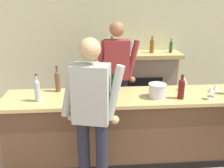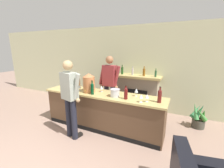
{
  "view_description": "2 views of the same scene",
  "coord_description": "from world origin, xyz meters",
  "views": [
    {
      "loc": [
        -0.17,
        -0.85,
        2.11
      ],
      "look_at": [
        0.07,
        2.28,
        1.04
      ],
      "focal_mm": 40.0,
      "sensor_mm": 36.0,
      "label": 1
    },
    {
      "loc": [
        1.99,
        -0.97,
        2.03
      ],
      "look_at": [
        0.41,
        2.32,
        1.15
      ],
      "focal_mm": 24.0,
      "sensor_mm": 36.0,
      "label": 2
    }
  ],
  "objects": [
    {
      "name": "wine_glass_by_dispenser",
      "position": [
        -0.42,
        2.08,
        1.04
      ],
      "size": [
        0.08,
        0.08,
        0.15
      ],
      "color": "silver",
      "rests_on": "bar_counter"
    },
    {
      "name": "person_customer",
      "position": [
        -0.2,
        1.45,
        0.99
      ],
      "size": [
        0.64,
        0.37,
        1.78
      ],
      "color": "#1E202C",
      "rests_on": "ground_plane"
    },
    {
      "name": "wine_bottle_port_short",
      "position": [
        0.91,
        1.97,
        1.08
      ],
      "size": [
        0.08,
        0.08,
        0.31
      ],
      "color": "#5A1312",
      "rests_on": "bar_counter"
    },
    {
      "name": "wine_glass_near_bucket",
      "position": [
        1.36,
        2.0,
        1.06
      ],
      "size": [
        0.08,
        0.08,
        0.17
      ],
      "color": "silver",
      "rests_on": "bar_counter"
    },
    {
      "name": "wine_glass_mid_counter",
      "position": [
        1.26,
        1.92,
        1.06
      ],
      "size": [
        0.08,
        0.08,
        0.17
      ],
      "color": "silver",
      "rests_on": "bar_counter"
    },
    {
      "name": "wine_bottle_rose_blush",
      "position": [
        0.05,
        1.95,
        1.09
      ],
      "size": [
        0.08,
        0.08,
        0.35
      ],
      "color": "#073A1D",
      "rests_on": "bar_counter"
    },
    {
      "name": "bar_counter",
      "position": [
        0.23,
        2.13,
        0.47
      ],
      "size": [
        3.13,
        0.68,
        0.94
      ],
      "color": "brown",
      "rests_on": "ground_plane"
    },
    {
      "name": "wine_glass_back_row",
      "position": [
        1.05,
        2.27,
        1.07
      ],
      "size": [
        0.08,
        0.08,
        0.18
      ],
      "color": "silver",
      "rests_on": "bar_counter"
    },
    {
      "name": "person_bartender",
      "position": [
        0.17,
        2.65,
        1.02
      ],
      "size": [
        0.66,
        0.31,
        1.83
      ],
      "color": "#313148",
      "rests_on": "ground_plane"
    },
    {
      "name": "wine_glass_front_left",
      "position": [
        0.15,
        2.24,
        1.05
      ],
      "size": [
        0.08,
        0.08,
        0.16
      ],
      "color": "silver",
      "rests_on": "bar_counter"
    },
    {
      "name": "ice_bucket_steel",
      "position": [
        0.62,
        2.03,
        1.03
      ],
      "size": [
        0.22,
        0.22,
        0.18
      ],
      "color": "silver",
      "rests_on": "bar_counter"
    },
    {
      "name": "wall_back_panel",
      "position": [
        0.0,
        3.85,
        1.38
      ],
      "size": [
        12.0,
        0.07,
        2.75
      ],
      "color": "beige",
      "rests_on": "ground_plane"
    },
    {
      "name": "fireplace_stone",
      "position": [
        0.73,
        3.59,
        0.6
      ],
      "size": [
        1.42,
        0.52,
        1.49
      ],
      "color": "gray",
      "rests_on": "ground_plane"
    },
    {
      "name": "wine_bottle_burgundy_dark",
      "position": [
        -0.65,
        2.35,
        1.09
      ],
      "size": [
        0.07,
        0.07,
        0.35
      ],
      "color": "brown",
      "rests_on": "bar_counter"
    },
    {
      "name": "copper_dispenser",
      "position": [
        -0.13,
        2.08,
        1.18
      ],
      "size": [
        0.3,
        0.34,
        0.48
      ],
      "color": "#BE7245",
      "rests_on": "bar_counter"
    },
    {
      "name": "wine_bottle_riesling_slim",
      "position": [
        -0.85,
        2.03,
        1.09
      ],
      "size": [
        0.07,
        0.07,
        0.34
      ],
      "color": "#A6B1B6",
      "rests_on": "bar_counter"
    }
  ]
}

